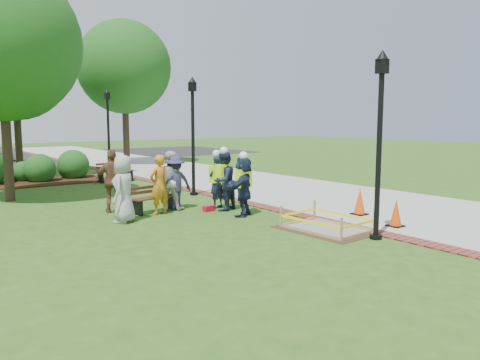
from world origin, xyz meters
TOP-DOWN VIEW (x-y plane):
  - ground at (0.00, 0.00)m, footprint 100.00×100.00m
  - sidewalk at (5.00, 10.00)m, footprint 6.00×60.00m
  - brick_edging at (1.75, 10.00)m, footprint 0.50×60.00m
  - mulch_bed at (-3.00, 12.00)m, footprint 7.00×3.00m
  - parking_lot at (0.00, 27.00)m, footprint 36.00×12.00m
  - wet_concrete_pad at (1.02, -1.69)m, footprint 1.83×2.39m
  - bench_near at (-1.35, 2.96)m, footprint 1.51×0.72m
  - bench_far at (0.44, 10.29)m, footprint 1.57×0.55m
  - cone_front at (2.66, -2.56)m, footprint 0.37×0.37m
  - cone_back at (3.14, -1.02)m, footprint 0.40×0.40m
  - cone_far at (3.77, 10.97)m, footprint 0.38×0.38m
  - toolbox at (-0.01, 2.08)m, footprint 0.37×0.23m
  - lamp_near at (1.25, -3.00)m, footprint 0.28×0.28m
  - lamp_mid at (1.25, 5.00)m, footprint 0.28×0.28m
  - lamp_far at (1.25, 13.00)m, footprint 0.28×0.28m
  - tree_left at (-4.37, 7.67)m, footprint 5.14×5.14m
  - tree_back at (-2.50, 14.92)m, footprint 5.09×5.09m
  - tree_right at (4.34, 17.98)m, footprint 5.67×5.67m
  - shrub_c at (-2.26, 12.17)m, footprint 1.35×1.35m
  - shrub_d at (-0.67, 12.61)m, footprint 1.46×1.46m
  - shrub_e at (-2.81, 12.87)m, footprint 0.97×0.97m
  - casual_person_a at (-2.64, 2.19)m, footprint 0.67×0.67m
  - casual_person_b at (-1.39, 2.59)m, footprint 0.62×0.47m
  - casual_person_c at (-0.78, 3.05)m, footprint 0.66×0.67m
  - casual_person_d at (-2.34, 3.66)m, footprint 0.68×0.53m
  - casual_person_e at (-0.68, 2.91)m, footprint 0.54×0.35m
  - hivis_worker_a at (0.42, 0.93)m, footprint 0.65×0.59m
  - hivis_worker_b at (0.47, 2.37)m, footprint 0.61×0.49m
  - hivis_worker_c at (0.44, 1.93)m, footprint 0.67×0.55m

SIDE VIEW (x-z plane):
  - ground at x=0.00m, z-range 0.00..0.00m
  - shrub_c at x=-2.26m, z-range -0.68..0.68m
  - shrub_d at x=-0.67m, z-range -0.73..0.73m
  - shrub_e at x=-2.81m, z-range -0.49..0.49m
  - parking_lot at x=0.00m, z-range 0.00..0.01m
  - sidewalk at x=5.00m, z-range 0.00..0.02m
  - brick_edging at x=1.75m, z-range 0.00..0.03m
  - mulch_bed at x=-3.00m, z-range -0.01..0.04m
  - toolbox at x=-0.01m, z-range 0.00..0.18m
  - wet_concrete_pad at x=1.02m, z-range -0.04..0.51m
  - bench_near at x=-1.35m, z-range -0.14..0.64m
  - bench_far at x=0.44m, z-range -0.15..0.69m
  - cone_front at x=2.66m, z-range -0.01..0.72m
  - cone_far at x=3.77m, z-range -0.01..0.74m
  - cone_back at x=3.14m, z-range -0.01..0.78m
  - casual_person_e at x=-0.68m, z-range 0.00..1.66m
  - casual_person_b at x=-1.39m, z-range 0.00..1.73m
  - casual_person_c at x=-0.78m, z-range 0.00..1.79m
  - casual_person_a at x=-2.64m, z-range 0.00..1.81m
  - hivis_worker_b at x=0.47m, z-range 0.00..1.81m
  - hivis_worker_a at x=0.42m, z-range -0.01..1.84m
  - casual_person_d at x=-2.34m, z-range 0.00..1.87m
  - hivis_worker_c at x=0.44m, z-range -0.01..1.92m
  - lamp_near at x=1.25m, z-range 0.35..4.61m
  - lamp_mid at x=1.25m, z-range 0.35..4.61m
  - lamp_far at x=1.25m, z-range 0.35..4.61m
  - tree_left at x=-4.37m, z-range 1.33..9.14m
  - tree_back at x=-2.50m, z-range 1.34..9.14m
  - tree_right at x=4.34m, z-range 1.53..10.30m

